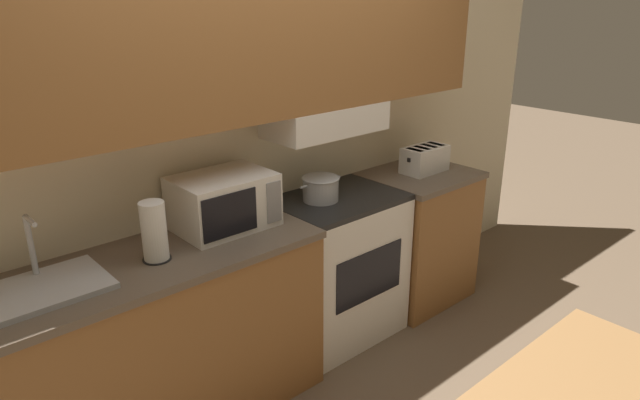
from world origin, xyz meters
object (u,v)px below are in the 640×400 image
stove_range (337,267)px  toaster (425,159)px  sink_basin (47,286)px  paper_towel_roll (154,232)px  cooking_pot (321,188)px  microwave (224,201)px

stove_range → toaster: size_ratio=2.78×
sink_basin → paper_towel_roll: size_ratio=1.67×
cooking_pot → toaster: toaster is taller
microwave → toaster: microwave is taller
stove_range → microwave: bearing=174.8°
cooking_pot → sink_basin: sink_basin is taller
toaster → stove_range: bearing=178.6°
stove_range → cooking_pot: bearing=164.4°
microwave → toaster: size_ratio=1.47×
toaster → sink_basin: sink_basin is taller
cooking_pot → microwave: 0.61m
cooking_pot → paper_towel_roll: paper_towel_roll is taller
toaster → sink_basin: size_ratio=0.72×
stove_range → microwave: microwave is taller
stove_range → cooking_pot: 0.53m
cooking_pot → paper_towel_roll: 1.04m
microwave → toaster: (1.47, -0.08, -0.05)m
paper_towel_roll → microwave: bearing=15.2°
cooking_pot → toaster: 0.86m
stove_range → toaster: bearing=-1.4°
toaster → paper_towel_roll: (-1.90, -0.03, 0.05)m
toaster → paper_towel_roll: bearing=-179.0°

